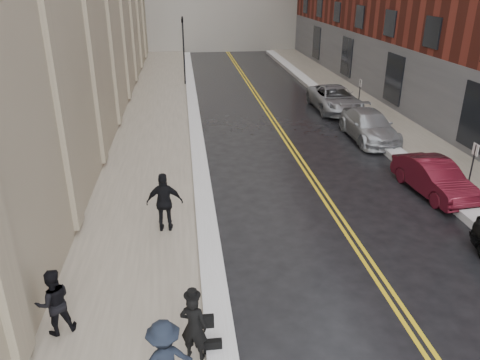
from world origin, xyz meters
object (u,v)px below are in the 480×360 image
object	(u,v)px
car_maroon	(434,178)
pedestrian_a	(54,302)
car_silver_near	(369,126)
pedestrian_c	(165,202)
pedestrian_main	(194,327)
car_silver_far	(335,99)

from	to	relation	value
car_maroon	pedestrian_a	world-z (taller)	pedestrian_a
car_silver_near	pedestrian_c	size ratio (longest dim) A/B	2.51
car_silver_near	pedestrian_a	world-z (taller)	pedestrian_a
pedestrian_main	pedestrian_a	bearing A→B (deg)	-1.06
car_silver_near	car_silver_far	size ratio (longest dim) A/B	0.93
car_maroon	pedestrian_main	world-z (taller)	pedestrian_main
car_silver_near	pedestrian_c	xyz separation A→B (m)	(-10.35, -8.74, 0.42)
car_silver_far	pedestrian_main	distance (m)	22.61
pedestrian_main	pedestrian_c	size ratio (longest dim) A/B	0.82
car_silver_near	pedestrian_a	xyz separation A→B (m)	(-12.78, -13.36, 0.25)
car_maroon	pedestrian_a	bearing A→B (deg)	-158.67
car_silver_far	pedestrian_c	size ratio (longest dim) A/B	2.71
car_maroon	pedestrian_main	size ratio (longest dim) A/B	2.50
car_maroon	pedestrian_c	size ratio (longest dim) A/B	2.05
car_maroon	pedestrian_c	xyz separation A→B (m)	(-10.35, -1.92, 0.48)
car_silver_far	pedestrian_main	world-z (taller)	pedestrian_main
car_silver_near	pedestrian_c	distance (m)	13.56
car_silver_far	pedestrian_c	distance (m)	17.94
car_silver_far	pedestrian_a	world-z (taller)	pedestrian_a
pedestrian_main	pedestrian_c	world-z (taller)	pedestrian_c
car_silver_near	pedestrian_main	world-z (taller)	pedestrian_main
pedestrian_a	pedestrian_main	bearing A→B (deg)	136.78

